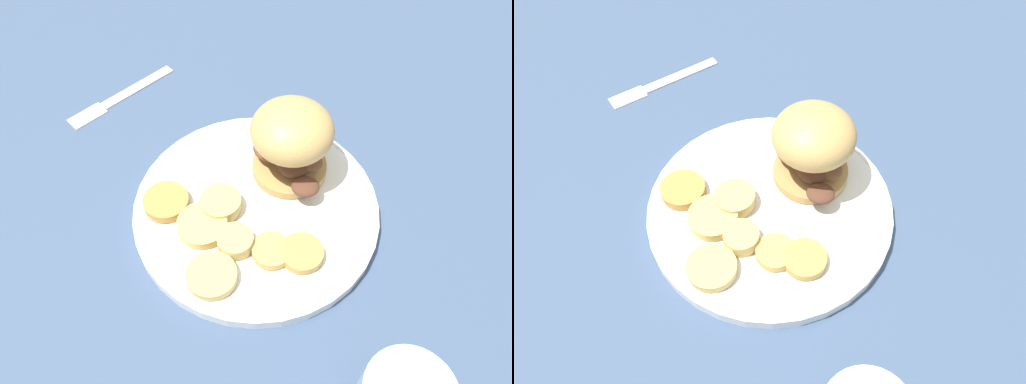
{
  "view_description": "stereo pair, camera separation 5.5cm",
  "coord_description": "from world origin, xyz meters",
  "views": [
    {
      "loc": [
        0.23,
        -0.23,
        0.48
      ],
      "look_at": [
        0.0,
        0.0,
        0.04
      ],
      "focal_mm": 35.0,
      "sensor_mm": 36.0,
      "label": 1
    },
    {
      "loc": [
        0.26,
        -0.18,
        0.48
      ],
      "look_at": [
        0.0,
        0.0,
        0.04
      ],
      "focal_mm": 35.0,
      "sensor_mm": 36.0,
      "label": 2
    }
  ],
  "objects": [
    {
      "name": "sandwich",
      "position": [
        -0.01,
        0.06,
        0.07
      ],
      "size": [
        0.11,
        0.1,
        0.1
      ],
      "color": "tan",
      "rests_on": "dinner_plate"
    },
    {
      "name": "dinner_plate",
      "position": [
        0.0,
        0.0,
        0.01
      ],
      "size": [
        0.28,
        0.28,
        0.02
      ],
      "color": "white",
      "rests_on": "ground_plane"
    },
    {
      "name": "potato_round_5",
      "position": [
        -0.02,
        -0.06,
        0.02
      ],
      "size": [
        0.06,
        0.06,
        0.01
      ],
      "primitive_type": "cylinder",
      "color": "#DBB766",
      "rests_on": "dinner_plate"
    },
    {
      "name": "potato_round_4",
      "position": [
        0.03,
        -0.1,
        0.02
      ],
      "size": [
        0.05,
        0.05,
        0.01
      ],
      "primitive_type": "cylinder",
      "color": "#DBB766",
      "rests_on": "dinner_plate"
    },
    {
      "name": "ground_plane",
      "position": [
        0.0,
        0.0,
        0.0
      ],
      "size": [
        4.0,
        4.0,
        0.0
      ],
      "primitive_type": "plane",
      "color": "#3D5170"
    },
    {
      "name": "potato_round_6",
      "position": [
        0.06,
        -0.03,
        0.02
      ],
      "size": [
        0.04,
        0.04,
        0.01
      ],
      "primitive_type": "cylinder",
      "color": "tan",
      "rests_on": "dinner_plate"
    },
    {
      "name": "potato_round_3",
      "position": [
        -0.03,
        -0.03,
        0.02
      ],
      "size": [
        0.05,
        0.05,
        0.02
      ],
      "primitive_type": "cylinder",
      "color": "#DBB766",
      "rests_on": "dinner_plate"
    },
    {
      "name": "potato_round_1",
      "position": [
        0.02,
        -0.05,
        0.02
      ],
      "size": [
        0.04,
        0.04,
        0.02
      ],
      "primitive_type": "cylinder",
      "color": "#DBB766",
      "rests_on": "dinner_plate"
    },
    {
      "name": "potato_round_2",
      "position": [
        -0.07,
        -0.07,
        0.02
      ],
      "size": [
        0.05,
        0.05,
        0.01
      ],
      "primitive_type": "cylinder",
      "color": "#BC8942",
      "rests_on": "dinner_plate"
    },
    {
      "name": "potato_round_0",
      "position": [
        0.08,
        -0.01,
        0.02
      ],
      "size": [
        0.05,
        0.05,
        0.01
      ],
      "primitive_type": "cylinder",
      "color": "tan",
      "rests_on": "dinner_plate"
    },
    {
      "name": "fork",
      "position": [
        -0.27,
        0.0,
        0.0
      ],
      "size": [
        0.02,
        0.17,
        0.0
      ],
      "color": "silver",
      "rests_on": "ground_plane"
    }
  ]
}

